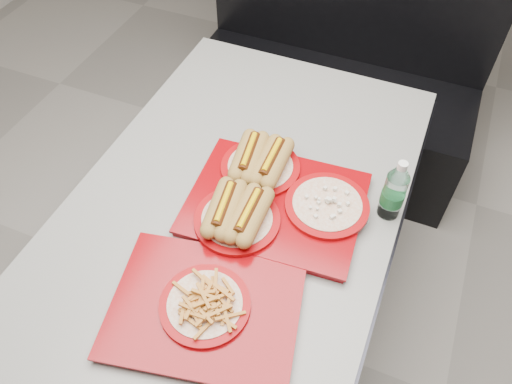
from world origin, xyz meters
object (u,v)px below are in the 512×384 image
at_px(booth_bench, 333,80).
at_px(water_bottle, 394,192).
at_px(tray_far, 205,306).
at_px(tray_near, 269,196).
at_px(diner_table, 237,233).

bearing_deg(booth_bench, water_bottle, -67.12).
xyz_separation_m(tray_far, water_bottle, (0.34, 0.46, 0.06)).
bearing_deg(tray_far, water_bottle, 54.16).
distance_m(booth_bench, tray_near, 1.14).
bearing_deg(tray_far, tray_near, 87.05).
bearing_deg(diner_table, tray_near, 13.12).
bearing_deg(tray_far, booth_bench, 92.97).
bearing_deg(tray_near, diner_table, -166.88).
distance_m(tray_near, tray_far, 0.36).
bearing_deg(water_bottle, booth_bench, 112.88).
xyz_separation_m(diner_table, tray_near, (0.09, 0.02, 0.20)).
bearing_deg(booth_bench, tray_near, -85.03).
height_order(tray_near, water_bottle, water_bottle).
xyz_separation_m(diner_table, booth_bench, (0.00, 1.09, -0.18)).
bearing_deg(water_bottle, tray_near, -162.35).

